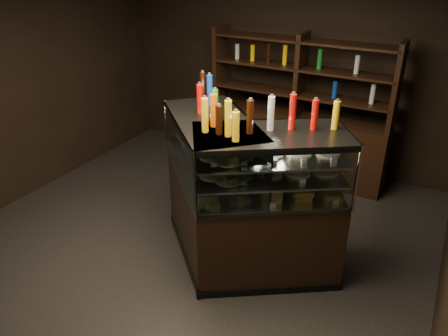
% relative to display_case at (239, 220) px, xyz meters
% --- Properties ---
extents(ground, '(5.00, 5.00, 0.00)m').
position_rel_display_case_xyz_m(ground, '(-0.61, 0.12, -0.51)').
color(ground, black).
rests_on(ground, ground).
extents(room_shell, '(5.02, 5.02, 3.01)m').
position_rel_display_case_xyz_m(room_shell, '(-0.61, 0.12, 1.43)').
color(room_shell, black).
rests_on(room_shell, ground).
extents(display_case, '(2.14, 1.48, 1.52)m').
position_rel_display_case_xyz_m(display_case, '(0.00, 0.00, 0.00)').
color(display_case, black).
rests_on(display_case, ground).
extents(food_display, '(1.74, 1.01, 0.47)m').
position_rel_display_case_xyz_m(food_display, '(-0.00, -0.00, 0.66)').
color(food_display, gold).
rests_on(food_display, display_case).
extents(bottles_top, '(1.56, 0.87, 0.30)m').
position_rel_display_case_xyz_m(bottles_top, '(0.00, 0.00, 1.15)').
color(bottles_top, '#0F38B2').
rests_on(bottles_top, display_case).
extents(potted_conifer, '(0.31, 0.31, 0.67)m').
position_rel_display_case_xyz_m(potted_conifer, '(0.21, 0.22, -0.13)').
color(potted_conifer, black).
rests_on(potted_conifer, ground).
extents(back_shelving, '(2.50, 0.47, 2.00)m').
position_rel_display_case_xyz_m(back_shelving, '(-0.19, 2.17, 0.10)').
color(back_shelving, black).
rests_on(back_shelving, ground).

